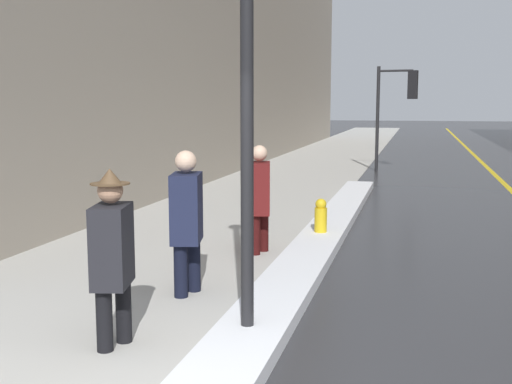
{
  "coord_description": "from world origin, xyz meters",
  "views": [
    {
      "loc": [
        1.66,
        -4.11,
        2.21
      ],
      "look_at": [
        -0.4,
        4.0,
        1.05
      ],
      "focal_mm": 45.0,
      "sensor_mm": 36.0,
      "label": 1
    }
  ],
  "objects": [
    {
      "name": "sidewalk_slab",
      "position": [
        -2.0,
        15.0,
        0.01
      ],
      "size": [
        4.0,
        80.0,
        0.01
      ],
      "color": "#B2AFA8",
      "rests_on": "ground"
    },
    {
      "name": "road_centre_stripe",
      "position": [
        4.0,
        15.0,
        0.0
      ],
      "size": [
        0.16,
        80.0,
        0.0
      ],
      "color": "gold",
      "rests_on": "ground"
    },
    {
      "name": "snow_bank_curb",
      "position": [
        0.2,
        5.91,
        0.08
      ],
      "size": [
        0.68,
        14.02,
        0.16
      ],
      "color": "white",
      "rests_on": "ground"
    },
    {
      "name": "lamp_post",
      "position": [
        0.16,
        1.45,
        2.85
      ],
      "size": [
        0.28,
        0.28,
        4.75
      ],
      "color": "black",
      "rests_on": "ground"
    },
    {
      "name": "traffic_light_near",
      "position": [
        1.03,
        17.19,
        2.44
      ],
      "size": [
        1.31,
        0.34,
        3.39
      ],
      "rotation": [
        0.0,
        0.0,
        -0.15
      ],
      "color": "black",
      "rests_on": "ground"
    },
    {
      "name": "pedestrian_in_fedora",
      "position": [
        -0.97,
        1.0,
        0.9
      ],
      "size": [
        0.4,
        0.56,
        1.64
      ],
      "rotation": [
        0.0,
        0.0,
        -1.35
      ],
      "color": "black",
      "rests_on": "ground"
    },
    {
      "name": "pedestrian_in_glasses",
      "position": [
        -0.89,
        2.7,
        0.93
      ],
      "size": [
        0.43,
        0.78,
        1.68
      ],
      "rotation": [
        0.0,
        0.0,
        -1.35
      ],
      "color": "black",
      "rests_on": "ground"
    },
    {
      "name": "pedestrian_trailing",
      "position": [
        -0.58,
        4.91,
        0.89
      ],
      "size": [
        0.41,
        0.58,
        1.61
      ],
      "rotation": [
        0.0,
        0.0,
        -1.35
      ],
      "color": "#340C0C",
      "rests_on": "ground"
    },
    {
      "name": "fire_hydrant",
      "position": [
        0.18,
        5.96,
        0.35
      ],
      "size": [
        0.2,
        0.2,
        0.7
      ],
      "color": "gold",
      "rests_on": "ground"
    }
  ]
}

